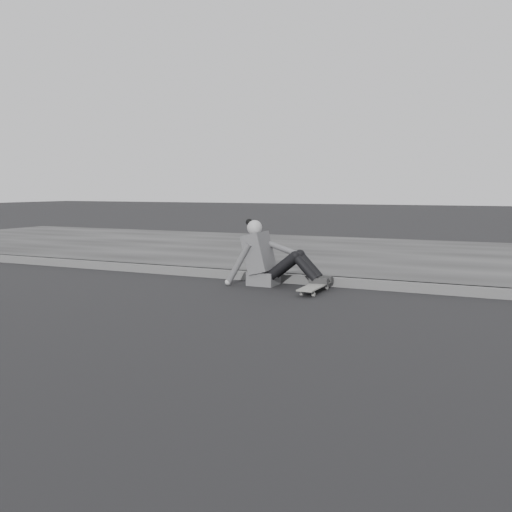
{
  "coord_description": "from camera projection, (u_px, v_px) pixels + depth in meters",
  "views": [
    {
      "loc": [
        1.22,
        -4.58,
        1.28
      ],
      "look_at": [
        -1.49,
        1.38,
        0.5
      ],
      "focal_mm": 40.0,
      "sensor_mm": 36.0,
      "label": 1
    }
  ],
  "objects": [
    {
      "name": "skateboard",
      "position": [
        315.0,
        287.0,
        7.03
      ],
      "size": [
        0.2,
        0.78,
        0.09
      ],
      "color": "gray",
      "rests_on": "ground"
    },
    {
      "name": "curb",
      "position": [
        404.0,
        286.0,
        7.12
      ],
      "size": [
        24.0,
        0.16,
        0.12
      ],
      "primitive_type": "cube",
      "color": "#4D4D4D",
      "rests_on": "ground"
    },
    {
      "name": "ground",
      "position": [
        349.0,
        341.0,
        4.8
      ],
      "size": [
        80.0,
        80.0,
        0.0
      ],
      "primitive_type": "plane",
      "color": "black",
      "rests_on": "ground"
    },
    {
      "name": "seated_woman",
      "position": [
        268.0,
        258.0,
        7.52
      ],
      "size": [
        1.38,
        0.46,
        0.88
      ],
      "color": "#4C4C4E",
      "rests_on": "ground"
    },
    {
      "name": "sidewalk",
      "position": [
        435.0,
        259.0,
        9.85
      ],
      "size": [
        24.0,
        6.0,
        0.12
      ],
      "primitive_type": "cube",
      "color": "#333333",
      "rests_on": "ground"
    }
  ]
}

